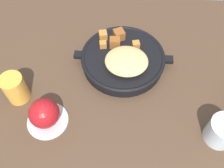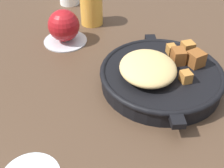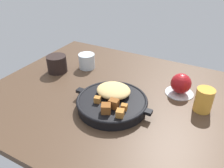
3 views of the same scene
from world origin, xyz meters
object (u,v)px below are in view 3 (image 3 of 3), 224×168
Objects in this scene: cast_iron_skillet at (112,101)px; coffee_mug_dark at (57,64)px; juice_glass_amber at (204,100)px; red_apple at (181,83)px; water_glass_short at (87,61)px.

coffee_mug_dark is (-35.21, 12.19, 1.19)cm from cast_iron_skillet.
cast_iron_skillet is 31.78cm from juice_glass_amber.
cast_iron_skillet is 37.28cm from coffee_mug_dark.
red_apple is 55.02cm from coffee_mug_dark.
juice_glass_amber is (9.52, -6.95, -0.22)cm from red_apple.
cast_iron_skillet is at bearing -40.80° from water_glass_short.
water_glass_short is 0.88× the size of juice_glass_amber.
water_glass_short is (-44.45, 1.31, -1.05)cm from red_apple.
red_apple is 44.48cm from water_glass_short.
coffee_mug_dark reaches higher than cast_iron_skillet.
red_apple reaches higher than cast_iron_skillet.
juice_glass_amber reaches higher than red_apple.
water_glass_short is 54.60cm from juice_glass_amber.
red_apple reaches higher than water_glass_short.
red_apple is at bearing 46.91° from cast_iron_skillet.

